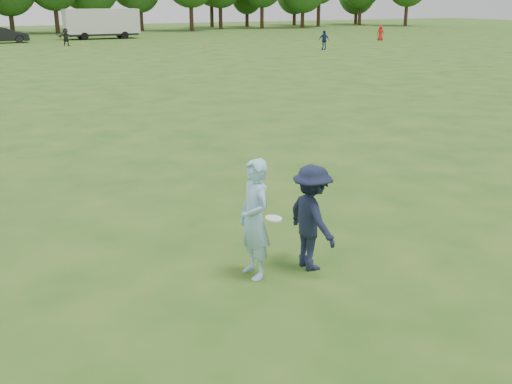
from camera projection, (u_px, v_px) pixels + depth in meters
ground at (299, 273)px, 9.92m from camera, size 200.00×200.00×0.00m
thrower at (255, 219)px, 9.54m from camera, size 0.49×0.73×1.97m
defender at (312, 218)px, 9.86m from camera, size 0.69×1.17×1.79m
player_far_b at (324, 40)px, 52.43m from camera, size 0.85×1.05×1.66m
player_far_c at (381, 33)px, 63.58m from camera, size 0.91×0.90×1.58m
player_far_d at (66, 37)px, 56.43m from camera, size 1.57×0.64×1.64m
car_f at (4, 35)px, 60.26m from camera, size 4.72×1.70×1.55m
field_cone at (203, 47)px, 53.70m from camera, size 0.28×0.28×0.30m
disc_in_play at (274, 218)px, 9.37m from camera, size 0.29×0.29×0.06m
cargo_trailer at (102, 22)px, 66.09m from camera, size 9.00×2.75×3.20m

